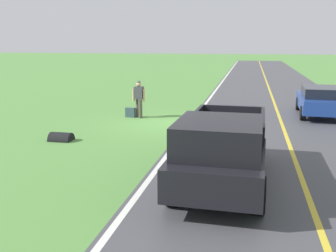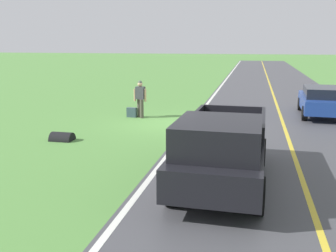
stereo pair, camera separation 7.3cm
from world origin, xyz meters
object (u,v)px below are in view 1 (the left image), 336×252
(hitchhiker_walking, at_px, (139,97))
(sedan_near_oncoming, at_px, (320,100))
(suitcase_carried, at_px, (130,112))
(pickup_truck_passing, at_px, (222,148))

(hitchhiker_walking, relative_size, sedan_near_oncoming, 0.39)
(suitcase_carried, bearing_deg, hitchhiker_walking, 100.86)
(hitchhiker_walking, height_order, sedan_near_oncoming, hitchhiker_walking)
(hitchhiker_walking, xyz_separation_m, suitcase_carried, (0.42, 0.05, -0.75))
(suitcase_carried, relative_size, pickup_truck_passing, 0.08)
(pickup_truck_passing, bearing_deg, sedan_near_oncoming, -110.63)
(pickup_truck_passing, xyz_separation_m, sedan_near_oncoming, (-3.91, -10.38, -0.21))
(pickup_truck_passing, relative_size, sedan_near_oncoming, 1.22)
(hitchhiker_walking, height_order, pickup_truck_passing, pickup_truck_passing)
(pickup_truck_passing, height_order, sedan_near_oncoming, pickup_truck_passing)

